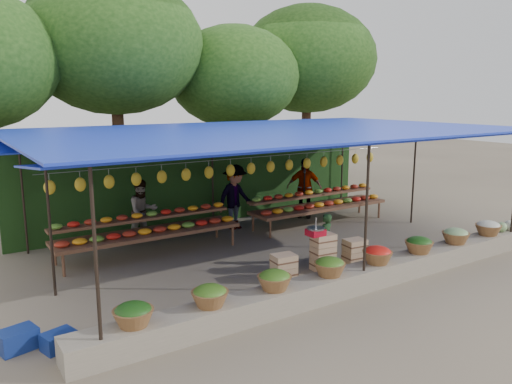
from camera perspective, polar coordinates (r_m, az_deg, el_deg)
ground at (r=11.68m, az=1.93°, el=-6.73°), size 60.00×60.00×0.00m
stone_curb at (r=9.62m, az=11.53°, el=-9.65°), size 10.60×0.55×0.40m
stall_canopy at (r=11.20m, az=1.85°, el=6.52°), size 10.80×6.60×2.82m
produce_baskets at (r=9.43m, az=11.18°, el=-7.71°), size 8.98×0.58×0.34m
netting_backdrop at (r=14.01m, az=-5.46°, el=1.48°), size 10.60×0.06×2.50m
tree_row at (r=16.72m, az=-8.97°, el=14.81°), size 16.51×5.50×7.12m
fruit_table_left at (r=11.53m, az=-12.21°, el=-4.06°), size 4.21×0.95×0.93m
fruit_table_right at (r=14.04m, az=7.17°, el=-1.20°), size 4.21×0.95×0.93m
crate_counter at (r=10.43m, az=7.54°, el=-7.23°), size 2.38×0.39×0.77m
weighing_scale at (r=10.15m, az=6.83°, el=-4.47°), size 0.36×0.36×0.38m
vendor_seated at (r=10.76m, az=7.93°, el=-5.33°), size 0.45×0.35×1.10m
customer_left at (r=12.42m, az=-12.81°, el=-2.19°), size 0.81×0.66×1.56m
customer_mid at (r=13.37m, az=-2.42°, el=-0.58°), size 1.24×0.88×1.75m
customer_right at (r=14.72m, az=5.53°, el=0.46°), size 1.04×1.02×1.75m
blue_crate_front at (r=8.10m, az=-25.60°, el=-14.98°), size 0.58×0.48×0.30m
blue_crate_back at (r=7.90m, az=-21.62°, el=-15.52°), size 0.50×0.42×0.26m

